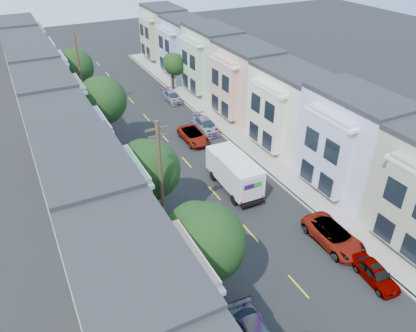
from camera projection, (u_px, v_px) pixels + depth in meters
ground at (250, 233)px, 31.55m from camera, size 160.00×160.00×0.00m
road_slab at (175, 149)px, 42.93m from camera, size 12.00×70.00×0.02m
curb_left at (119, 162)px, 40.56m from camera, size 0.30×70.00×0.15m
curb_right at (225, 137)px, 45.24m from camera, size 0.30×70.00×0.15m
sidewalk_left at (107, 165)px, 40.06m from camera, size 2.60×70.00×0.15m
sidewalk_right at (235, 134)px, 45.74m from camera, size 2.60×70.00×0.15m
centerline at (175, 149)px, 42.94m from camera, size 0.12×70.00×0.01m
townhouse_row_left at (67, 175)px, 38.63m from camera, size 5.00×70.00×8.50m
townhouse_row_right at (263, 128)px, 47.24m from camera, size 5.00×70.00×8.50m
tree_b at (204, 243)px, 22.90m from camera, size 4.70×4.70×7.66m
tree_c at (149, 170)px, 29.99m from camera, size 4.61×4.61×7.34m
tree_d at (102, 101)px, 39.76m from camera, size 4.70×4.70×7.99m
tree_e at (74, 68)px, 50.90m from camera, size 4.70×4.70×7.25m
tree_far_r at (174, 65)px, 56.03m from camera, size 3.10×3.10×5.16m
utility_pole_near at (161, 187)px, 27.94m from camera, size 1.60×0.26×10.00m
utility_pole_far at (81, 75)px, 47.67m from camera, size 1.60×0.26×10.00m
fedex_truck at (234, 172)px, 35.92m from camera, size 2.52×6.55×3.14m
lead_sedan at (193, 136)px, 44.16m from camera, size 2.30×4.84×1.34m
parked_left_c at (195, 248)px, 29.11m from camera, size 1.93×4.69×1.50m
parked_left_d at (142, 173)px, 37.85m from camera, size 1.56×3.76×1.22m
parked_right_a at (375, 273)px, 27.15m from camera, size 1.91×4.09×1.28m
parked_right_b at (334, 236)px, 30.19m from camera, size 2.49×5.33×1.48m
parked_right_c at (206, 125)px, 46.37m from camera, size 1.97×4.63×1.38m
parked_right_d at (172, 97)px, 53.92m from camera, size 1.77×4.12×1.23m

